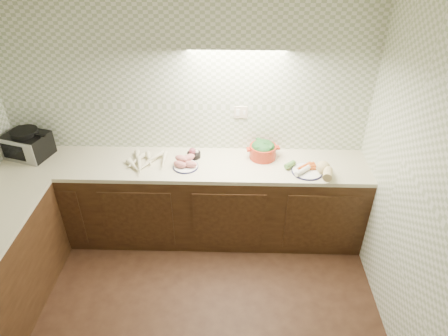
{
  "coord_description": "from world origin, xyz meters",
  "views": [
    {
      "loc": [
        0.48,
        -1.76,
        3.04
      ],
      "look_at": [
        0.4,
        1.25,
        1.02
      ],
      "focal_mm": 32.0,
      "sensor_mm": 36.0,
      "label": 1
    }
  ],
  "objects_px": {
    "parsnip_pile": "(152,161)",
    "sweet_potato_plate": "(185,163)",
    "onion_bowl": "(194,154)",
    "veg_plate": "(314,168)",
    "dutch_oven": "(263,150)",
    "toaster_oven": "(27,144)"
  },
  "relations": [
    {
      "from": "sweet_potato_plate",
      "to": "onion_bowl",
      "type": "height_order",
      "value": "sweet_potato_plate"
    },
    {
      "from": "toaster_oven",
      "to": "dutch_oven",
      "type": "height_order",
      "value": "toaster_oven"
    },
    {
      "from": "veg_plate",
      "to": "onion_bowl",
      "type": "bearing_deg",
      "value": 167.92
    },
    {
      "from": "toaster_oven",
      "to": "sweet_potato_plate",
      "type": "relative_size",
      "value": 1.91
    },
    {
      "from": "onion_bowl",
      "to": "dutch_oven",
      "type": "xyz_separation_m",
      "value": [
        0.69,
        0.01,
        0.05
      ]
    },
    {
      "from": "parsnip_pile",
      "to": "veg_plate",
      "type": "distance_m",
      "value": 1.55
    },
    {
      "from": "sweet_potato_plate",
      "to": "dutch_oven",
      "type": "relative_size",
      "value": 0.74
    },
    {
      "from": "parsnip_pile",
      "to": "sweet_potato_plate",
      "type": "xyz_separation_m",
      "value": [
        0.33,
        -0.04,
        0.01
      ]
    },
    {
      "from": "onion_bowl",
      "to": "veg_plate",
      "type": "distance_m",
      "value": 1.18
    },
    {
      "from": "onion_bowl",
      "to": "dutch_oven",
      "type": "distance_m",
      "value": 0.69
    },
    {
      "from": "parsnip_pile",
      "to": "veg_plate",
      "type": "bearing_deg",
      "value": -4.16
    },
    {
      "from": "parsnip_pile",
      "to": "veg_plate",
      "type": "height_order",
      "value": "veg_plate"
    },
    {
      "from": "parsnip_pile",
      "to": "veg_plate",
      "type": "relative_size",
      "value": 0.88
    },
    {
      "from": "onion_bowl",
      "to": "sweet_potato_plate",
      "type": "bearing_deg",
      "value": -109.75
    },
    {
      "from": "toaster_oven",
      "to": "sweet_potato_plate",
      "type": "bearing_deg",
      "value": 10.7
    },
    {
      "from": "parsnip_pile",
      "to": "onion_bowl",
      "type": "xyz_separation_m",
      "value": [
        0.39,
        0.13,
        0.01
      ]
    },
    {
      "from": "parsnip_pile",
      "to": "sweet_potato_plate",
      "type": "relative_size",
      "value": 1.65
    },
    {
      "from": "sweet_potato_plate",
      "to": "onion_bowl",
      "type": "xyz_separation_m",
      "value": [
        0.06,
        0.18,
        -0.01
      ]
    },
    {
      "from": "parsnip_pile",
      "to": "onion_bowl",
      "type": "relative_size",
      "value": 3.01
    },
    {
      "from": "dutch_oven",
      "to": "sweet_potato_plate",
      "type": "bearing_deg",
      "value": -174.97
    },
    {
      "from": "veg_plate",
      "to": "toaster_oven",
      "type": "bearing_deg",
      "value": 175.33
    },
    {
      "from": "toaster_oven",
      "to": "parsnip_pile",
      "type": "bearing_deg",
      "value": 11.1
    }
  ]
}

